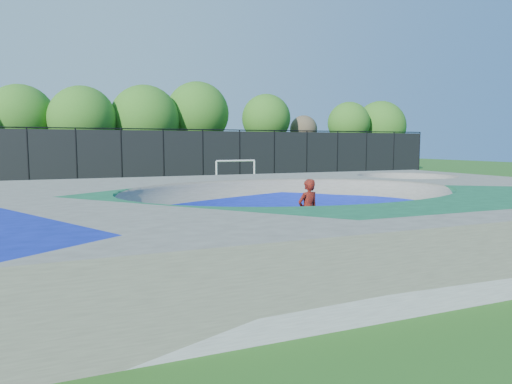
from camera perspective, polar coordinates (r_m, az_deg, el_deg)
ground at (r=14.68m, az=4.63°, el=-5.40°), size 120.00×120.00×0.00m
skate_deck at (r=14.55m, az=4.66°, el=-2.51°), size 22.00×14.00×1.50m
skater at (r=13.42m, az=6.51°, el=-2.40°), size 0.76×0.57×1.89m
skateboard at (r=13.58m, az=6.47°, el=-6.25°), size 0.81×0.43×0.05m
soccer_goal at (r=30.53m, az=-2.55°, el=2.96°), size 2.81×0.12×1.85m
fence at (r=34.45m, az=-11.48°, el=4.55°), size 48.09×0.09×4.04m
treeline at (r=39.07m, az=-16.98°, el=8.83°), size 52.62×7.03×8.37m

